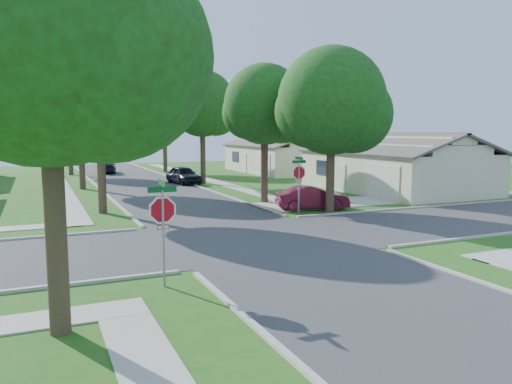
{
  "coord_description": "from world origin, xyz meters",
  "views": [
    {
      "loc": [
        -7.81,
        -18.07,
        4.3
      ],
      "look_at": [
        1.11,
        2.12,
        1.6
      ],
      "focal_mm": 35.0,
      "sensor_mm": 36.0,
      "label": 1
    }
  ],
  "objects_px": {
    "tree_ne_corner": "(333,106)",
    "house_ne_near": "(394,170)",
    "tree_e_near": "(265,108)",
    "tree_e_mid": "(203,107)",
    "car_driveway": "(312,198)",
    "tree_w_far": "(69,119)",
    "stop_sign_sw": "(163,215)",
    "stop_sign_ne": "(299,175)",
    "tree_w_mid": "(80,101)",
    "car_curb_west": "(107,167)",
    "car_curb_east": "(183,175)",
    "house_ne_far": "(282,158)",
    "tree_e_far": "(165,115)",
    "tree_w_near": "(100,96)",
    "tree_sw_corner": "(49,32)"
  },
  "relations": [
    {
      "from": "stop_sign_sw",
      "to": "tree_sw_corner",
      "type": "relative_size",
      "value": 0.31
    },
    {
      "from": "tree_ne_corner",
      "to": "house_ne_near",
      "type": "height_order",
      "value": "tree_ne_corner"
    },
    {
      "from": "tree_w_far",
      "to": "car_driveway",
      "type": "xyz_separation_m",
      "value": [
        10.65,
        -28.51,
        -4.85
      ]
    },
    {
      "from": "stop_sign_ne",
      "to": "tree_w_mid",
      "type": "xyz_separation_m",
      "value": [
        -9.34,
        16.31,
        4.46
      ]
    },
    {
      "from": "house_ne_far",
      "to": "car_curb_east",
      "type": "xyz_separation_m",
      "value": [
        -12.79,
        -7.43,
        -0.79
      ]
    },
    {
      "from": "car_driveway",
      "to": "car_curb_west",
      "type": "relative_size",
      "value": 0.91
    },
    {
      "from": "tree_ne_corner",
      "to": "car_driveway",
      "type": "bearing_deg",
      "value": 105.56
    },
    {
      "from": "tree_w_mid",
      "to": "car_curb_west",
      "type": "distance_m",
      "value": 15.36
    },
    {
      "from": "tree_e_near",
      "to": "tree_w_near",
      "type": "bearing_deg",
      "value": 180.0
    },
    {
      "from": "tree_e_near",
      "to": "tree_w_mid",
      "type": "height_order",
      "value": "tree_w_mid"
    },
    {
      "from": "tree_sw_corner",
      "to": "house_ne_near",
      "type": "height_order",
      "value": "tree_sw_corner"
    },
    {
      "from": "tree_e_near",
      "to": "tree_e_far",
      "type": "bearing_deg",
      "value": 90.0
    },
    {
      "from": "tree_e_near",
      "to": "tree_w_far",
      "type": "distance_m",
      "value": 26.71
    },
    {
      "from": "house_ne_near",
      "to": "stop_sign_sw",
      "type": "bearing_deg",
      "value": -142.82
    },
    {
      "from": "stop_sign_ne",
      "to": "car_curb_east",
      "type": "height_order",
      "value": "stop_sign_ne"
    },
    {
      "from": "stop_sign_ne",
      "to": "tree_e_mid",
      "type": "height_order",
      "value": "tree_e_mid"
    },
    {
      "from": "tree_w_mid",
      "to": "tree_ne_corner",
      "type": "xyz_separation_m",
      "value": [
        11.0,
        -16.8,
        -0.9
      ]
    },
    {
      "from": "stop_sign_ne",
      "to": "car_curb_east",
      "type": "xyz_separation_m",
      "value": [
        -1.5,
        16.86,
        -1.3
      ]
    },
    {
      "from": "car_curb_west",
      "to": "tree_w_mid",
      "type": "bearing_deg",
      "value": 83.17
    },
    {
      "from": "tree_w_near",
      "to": "car_curb_west",
      "type": "distance_m",
      "value": 26.57
    },
    {
      "from": "stop_sign_ne",
      "to": "tree_w_near",
      "type": "xyz_separation_m",
      "value": [
        -9.34,
        4.31,
        4.08
      ]
    },
    {
      "from": "tree_e_near",
      "to": "house_ne_near",
      "type": "distance_m",
      "value": 12.14
    },
    {
      "from": "stop_sign_ne",
      "to": "car_curb_east",
      "type": "bearing_deg",
      "value": 95.08
    },
    {
      "from": "tree_w_near",
      "to": "tree_w_far",
      "type": "xyz_separation_m",
      "value": [
        -0.01,
        25.0,
        -0.61
      ]
    },
    {
      "from": "tree_e_mid",
      "to": "tree_w_far",
      "type": "distance_m",
      "value": 16.06
    },
    {
      "from": "tree_e_near",
      "to": "tree_w_near",
      "type": "height_order",
      "value": "tree_w_near"
    },
    {
      "from": "car_curb_east",
      "to": "car_curb_west",
      "type": "bearing_deg",
      "value": 100.44
    },
    {
      "from": "tree_e_far",
      "to": "house_ne_near",
      "type": "distance_m",
      "value": 25.99
    },
    {
      "from": "tree_w_far",
      "to": "car_curb_west",
      "type": "height_order",
      "value": "tree_w_far"
    },
    {
      "from": "tree_ne_corner",
      "to": "tree_w_mid",
      "type": "bearing_deg",
      "value": 123.22
    },
    {
      "from": "tree_e_near",
      "to": "tree_e_mid",
      "type": "distance_m",
      "value": 12.02
    },
    {
      "from": "stop_sign_ne",
      "to": "car_driveway",
      "type": "bearing_deg",
      "value": 31.61
    },
    {
      "from": "tree_w_near",
      "to": "car_curb_east",
      "type": "distance_m",
      "value": 15.75
    },
    {
      "from": "tree_sw_corner",
      "to": "tree_e_far",
      "type": "bearing_deg",
      "value": 73.44
    },
    {
      "from": "stop_sign_ne",
      "to": "house_ne_near",
      "type": "distance_m",
      "value": 12.94
    },
    {
      "from": "tree_e_near",
      "to": "house_ne_far",
      "type": "bearing_deg",
      "value": 60.65
    },
    {
      "from": "tree_e_far",
      "to": "tree_ne_corner",
      "type": "distance_m",
      "value": 29.85
    },
    {
      "from": "stop_sign_ne",
      "to": "house_ne_near",
      "type": "bearing_deg",
      "value": 29.14
    },
    {
      "from": "tree_e_mid",
      "to": "tree_w_near",
      "type": "relative_size",
      "value": 1.03
    },
    {
      "from": "house_ne_near",
      "to": "house_ne_far",
      "type": "distance_m",
      "value": 18.0
    },
    {
      "from": "tree_w_near",
      "to": "tree_w_far",
      "type": "bearing_deg",
      "value": 90.01
    },
    {
      "from": "stop_sign_sw",
      "to": "stop_sign_ne",
      "type": "relative_size",
      "value": 1.0
    },
    {
      "from": "tree_w_far",
      "to": "tree_w_near",
      "type": "bearing_deg",
      "value": -89.99
    },
    {
      "from": "tree_w_mid",
      "to": "house_ne_far",
      "type": "xyz_separation_m",
      "value": [
        20.63,
        7.99,
        -4.97
      ]
    },
    {
      "from": "tree_e_mid",
      "to": "tree_ne_corner",
      "type": "bearing_deg",
      "value": -84.55
    },
    {
      "from": "tree_e_far",
      "to": "car_driveway",
      "type": "xyz_separation_m",
      "value": [
        1.25,
        -28.51,
        -5.33
      ]
    },
    {
      "from": "house_ne_near",
      "to": "car_driveway",
      "type": "height_order",
      "value": "house_ne_near"
    },
    {
      "from": "car_curb_west",
      "to": "tree_e_far",
      "type": "bearing_deg",
      "value": 179.8
    },
    {
      "from": "car_curb_west",
      "to": "tree_e_near",
      "type": "bearing_deg",
      "value": 110.2
    },
    {
      "from": "tree_w_far",
      "to": "house_ne_near",
      "type": "xyz_separation_m",
      "value": [
        20.64,
        -23.01,
        -3.99
      ]
    }
  ]
}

